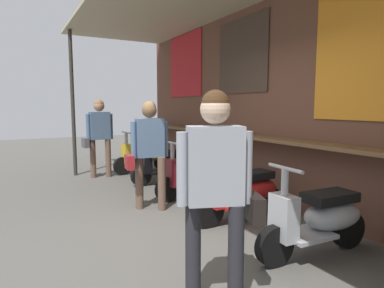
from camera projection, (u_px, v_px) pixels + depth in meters
name	position (u px, v px, depth m)	size (l,w,h in m)	color
ground_plane	(172.00, 233.00, 3.96)	(27.24, 27.24, 0.00)	#56544F
market_stall_facade	(287.00, 81.00, 4.62)	(9.73, 2.68, 3.36)	brown
scooter_yellow	(146.00, 156.00, 7.60)	(0.49, 1.40, 0.97)	gold
scooter_black	(168.00, 164.00, 6.55)	(0.46, 1.40, 0.97)	black
scooter_maroon	(198.00, 174.00, 5.51)	(0.46, 1.40, 0.97)	maroon
scooter_red	(245.00, 191.00, 4.40)	(0.46, 1.40, 0.97)	red
scooter_silver	(320.00, 218.00, 3.34)	(0.49, 1.40, 0.97)	#B2B5BA
shopper_with_handbag	(217.00, 178.00, 2.41)	(0.41, 0.66, 1.65)	#232328
shopper_browsing	(99.00, 130.00, 6.97)	(0.28, 0.66, 1.68)	brown
shopper_passing	(149.00, 145.00, 4.77)	(0.34, 0.65, 1.61)	brown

